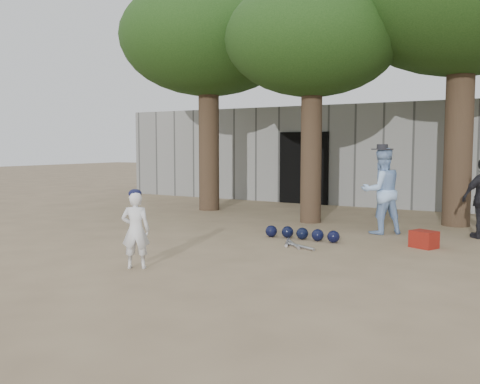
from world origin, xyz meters
The scene contains 8 objects.
ground centered at (0.00, 0.00, 0.00)m, with size 70.00×70.00×0.00m, color #937C5E.
boy_player centered at (0.30, -1.45, 0.56)m, with size 0.41×0.27×1.13m, color white.
spectator_blue centered at (2.47, 3.45, 0.87)m, with size 0.85×0.66×1.75m, color #9ABEEE.
red_bag centered at (3.56, 2.34, 0.15)m, with size 0.42×0.32×0.30m, color maroon.
back_building centered at (0.00, 10.33, 1.50)m, with size 16.00×5.24×3.00m.
helmet_row centered at (1.39, 1.98, 0.12)m, with size 1.51×0.30×0.23m.
bat_pile centered at (1.52, 1.33, 0.03)m, with size 0.86×0.76×0.06m.
tree_row centered at (0.74, 5.02, 4.69)m, with size 11.40×5.80×6.69m.
Camera 1 is at (5.55, -7.26, 1.79)m, focal length 40.00 mm.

